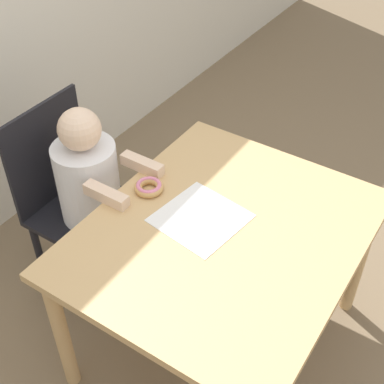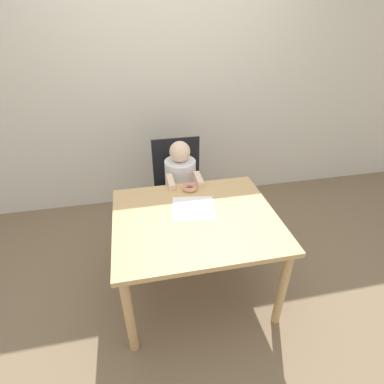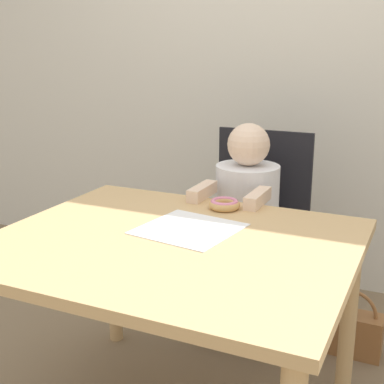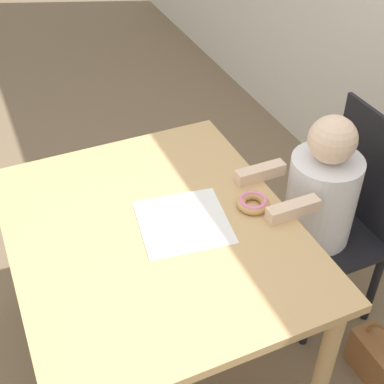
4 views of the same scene
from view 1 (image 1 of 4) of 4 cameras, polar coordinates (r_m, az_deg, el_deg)
ground_plane at (r=2.56m, az=2.76°, el=-15.49°), size 12.00×12.00×0.00m
dining_table at (r=2.07m, az=3.31°, el=-5.89°), size 1.14×0.96×0.71m
chair at (r=2.55m, az=-12.61°, el=-0.53°), size 0.45×0.39×0.93m
child_figure at (r=2.48m, az=-10.57°, el=-1.34°), size 0.28×0.46×0.99m
donut at (r=2.16m, az=-4.62°, el=0.56°), size 0.12×0.12×0.04m
napkin at (r=2.05m, az=0.91°, el=-2.78°), size 0.35×0.35×0.00m
handbag at (r=3.02m, az=-4.81°, el=-1.37°), size 0.28×0.12×0.30m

